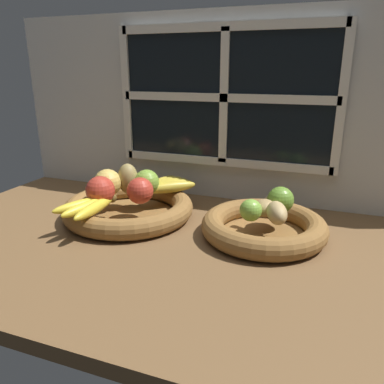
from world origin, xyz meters
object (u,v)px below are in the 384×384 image
Objects in this scene: pear_brown at (128,179)px; lime_far at (280,200)px; potato_back at (276,203)px; potato_small at (277,213)px; lime_near at (251,210)px; fruit_bowl_left at (129,208)px; potato_large at (265,208)px; apple_golden_left at (108,183)px; chili_pepper at (265,211)px; apple_red_right at (140,191)px; fruit_bowl_right at (264,227)px; apple_green_back at (147,182)px; banana_bunch_front at (90,206)px; apple_red_front at (100,190)px; banana_bunch_back at (165,185)px.

lime_far is at bearing -0.28° from pear_brown.
potato_back is 0.77× the size of potato_small.
lime_near is at bearing -12.42° from pear_brown.
potato_back is at bearing 98.97° from potato_small.
potato_large is (37.01, -0.00, 4.95)cm from fruit_bowl_left.
lime_near is at bearing -5.71° from apple_golden_left.
potato_small is at bearing -36.38° from chili_pepper.
potato_small is (35.33, -1.09, -1.02)cm from apple_red_right.
lime_far reaches higher than chili_pepper.
fruit_bowl_right is at bearing -0.00° from fruit_bowl_left.
lime_far is at bearing 52.13° from fruit_bowl_right.
fruit_bowl_right is at bearing -0.19° from apple_golden_left.
apple_red_right is 1.08× the size of lime_far.
potato_large is 0.93× the size of lime_far.
lime_near is at bearing -16.08° from apple_green_back.
apple_red_right is at bearing -169.04° from potato_back.
pear_brown is at bearing 117.82° from fruit_bowl_left.
apple_green_back is 0.70× the size of chili_pepper.
chili_pepper is (36.93, 1.08, 3.83)cm from fruit_bowl_left.
apple_red_right reaches higher than potato_large.
lime_near is (31.21, -9.00, -0.96)cm from apple_green_back.
banana_bunch_front is 2.67× the size of potato_back.
apple_red_right is 0.83× the size of potato_small.
apple_red_front is at bearing -166.10° from potato_back.
fruit_bowl_left is 35.05cm from lime_near.
pear_brown is 1.03× the size of potato_small.
fruit_bowl_right is 4.68× the size of lime_far.
apple_golden_left is 12.28cm from banana_bunch_front.
potato_small is at bearing -81.03° from potato_back.
apple_red_front is (-9.30, -4.14, 0.28)cm from apple_red_right.
apple_red_front is 0.74× the size of chili_pepper.
fruit_bowl_left is 10.14cm from apple_red_front.
banana_bunch_back is 1.65× the size of chili_pepper.
fruit_bowl_left is at bearing -1.32° from apple_golden_left.
apple_green_back is at bearing 171.47° from potato_large.
fruit_bowl_right is at bearing 8.64° from apple_red_front.
apple_golden_left reaches higher than apple_red_right.
lime_far is (46.34, 3.78, -0.57)cm from apple_golden_left.
pear_brown is 1.34× the size of potato_back.
apple_green_back is at bearing 163.92° from lime_near.
apple_green_back reaches higher than lime_near.
apple_green_back is 5.50cm from pear_brown.
banana_bunch_back is (1.69, 12.21, -1.90)cm from apple_red_right.
potato_large is 4.60cm from potato_small.
fruit_bowl_right is 7.03cm from potato_small.
chili_pepper is at bearing -122.00° from potato_back.
potato_small reaches higher than banana_bunch_back.
fruit_bowl_right is at bearing -90.00° from potato_large.
pear_brown reaches higher than banana_bunch_back.
pear_brown is at bearing -168.43° from chili_pepper.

